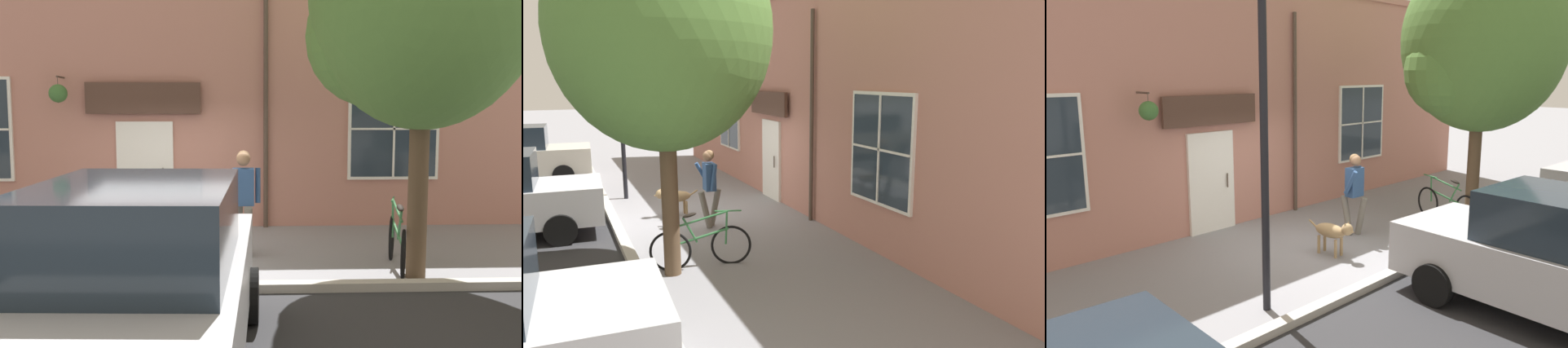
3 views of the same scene
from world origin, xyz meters
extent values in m
plane|color=gray|center=(0.00, 0.00, 0.00)|extent=(90.00, 90.00, 0.00)
cube|color=#B2ADA3|center=(2.00, 0.00, 0.06)|extent=(0.20, 28.00, 0.12)
cube|color=#B27566|center=(-2.35, 0.00, 2.58)|extent=(0.30, 18.00, 5.15)
cube|color=white|center=(-2.18, -0.68, 1.05)|extent=(0.10, 1.10, 2.10)
cube|color=#232D38|center=(-2.15, -0.68, 1.00)|extent=(0.03, 0.90, 1.90)
cylinder|color=#47382D|center=(-2.09, -0.33, 1.05)|extent=(0.03, 0.03, 0.30)
cube|color=#4C3328|center=(-2.08, -0.68, 2.55)|extent=(0.08, 2.20, 0.60)
cylinder|color=#47382D|center=(-2.12, 1.69, 2.32)|extent=(0.09, 0.09, 4.64)
cylinder|color=#47382D|center=(-1.96, -2.20, 2.94)|extent=(0.44, 0.04, 0.04)
cylinder|color=#47382D|center=(-1.78, -2.20, 2.76)|extent=(0.01, 0.01, 0.34)
cone|color=#2D2823|center=(-1.78, -2.20, 2.54)|extent=(0.32, 0.32, 0.18)
sphere|color=#3D6B33|center=(-1.78, -2.20, 2.63)|extent=(0.34, 0.34, 0.34)
cube|color=white|center=(-2.18, 4.23, 1.95)|extent=(0.08, 1.82, 2.02)
cube|color=#232D38|center=(-2.15, 4.23, 1.95)|extent=(0.03, 1.70, 1.90)
cube|color=white|center=(-2.13, 4.23, 1.95)|extent=(0.04, 0.04, 1.90)
cube|color=white|center=(-2.13, 4.23, 1.95)|extent=(0.04, 1.70, 0.04)
cylinder|color=#6B665B|center=(0.24, 1.30, 0.41)|extent=(0.30, 0.14, 0.82)
cylinder|color=#6B665B|center=(-0.02, 1.15, 0.41)|extent=(0.30, 0.14, 0.82)
cube|color=#2D4C7A|center=(0.11, 1.23, 1.11)|extent=(0.23, 0.35, 0.59)
sphere|color=#936B4C|center=(0.13, 1.22, 1.56)|extent=(0.22, 0.22, 0.22)
sphere|color=brown|center=(0.10, 1.23, 1.58)|extent=(0.21, 0.21, 0.21)
cylinder|color=#2D4C7A|center=(0.08, 1.46, 1.13)|extent=(0.16, 0.09, 0.57)
cylinder|color=#2D4C7A|center=(0.20, 0.99, 1.15)|extent=(0.33, 0.10, 0.52)
ellipsoid|color=#997A51|center=(0.55, 0.01, 0.45)|extent=(0.67, 0.33, 0.26)
cylinder|color=#997A51|center=(0.74, 0.11, 0.17)|extent=(0.06, 0.06, 0.34)
cylinder|color=#997A51|center=(0.75, -0.06, 0.17)|extent=(0.06, 0.06, 0.34)
cylinder|color=#997A51|center=(0.35, 0.09, 0.17)|extent=(0.06, 0.06, 0.34)
cylinder|color=#997A51|center=(0.36, -0.08, 0.17)|extent=(0.06, 0.06, 0.34)
sphere|color=#997A51|center=(0.94, 0.04, 0.55)|extent=(0.22, 0.22, 0.22)
cone|color=#997A51|center=(1.05, 0.05, 0.53)|extent=(0.11, 0.10, 0.09)
cone|color=#997A51|center=(0.93, 0.09, 0.66)|extent=(0.06, 0.06, 0.07)
cone|color=#997A51|center=(0.93, -0.01, 0.66)|extent=(0.06, 0.06, 0.07)
cylinder|color=#997A51|center=(0.15, -0.01, 0.50)|extent=(0.21, 0.05, 0.14)
cylinder|color=brown|center=(1.46, 3.61, 1.37)|extent=(0.27, 0.27, 2.74)
ellipsoid|color=#4C7533|center=(1.46, 3.61, 3.93)|extent=(3.41, 3.07, 3.75)
sphere|color=#4C7533|center=(1.12, 3.05, 3.33)|extent=(1.95, 1.95, 1.95)
torus|color=black|center=(0.42, 3.54, 0.33)|extent=(0.68, 0.27, 0.70)
torus|color=black|center=(1.45, 3.43, 0.33)|extent=(0.68, 0.27, 0.70)
cylinder|color=#33723F|center=(0.94, 3.49, 0.53)|extent=(0.97, 0.14, 0.26)
cylinder|color=#33723F|center=(1.12, 3.47, 0.67)|extent=(0.26, 0.06, 0.46)
cylinder|color=#33723F|center=(0.89, 3.49, 0.85)|extent=(0.82, 0.12, 0.22)
cylinder|color=#33723F|center=(0.50, 3.53, 0.65)|extent=(0.07, 0.04, 0.58)
cylinder|color=#33723F|center=(0.46, 3.54, 0.95)|extent=(0.44, 0.18, 0.03)
ellipsoid|color=black|center=(1.12, 3.47, 0.93)|extent=(0.26, 0.13, 0.11)
cube|color=#B7B7BC|center=(4.38, 0.32, 0.69)|extent=(4.39, 1.98, 0.76)
cylinder|color=black|center=(3.01, -0.49, 0.31)|extent=(0.63, 0.21, 0.62)
cylinder|color=black|center=(3.10, 1.27, 0.31)|extent=(0.63, 0.21, 0.62)
cylinder|color=black|center=(1.42, -2.26, 2.10)|extent=(0.11, 0.11, 4.19)
camera|label=1|loc=(9.25, 1.14, 2.34)|focal=40.00mm
camera|label=2|loc=(3.11, 11.62, 3.20)|focal=35.00mm
camera|label=3|loc=(6.55, -6.58, 3.29)|focal=35.00mm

